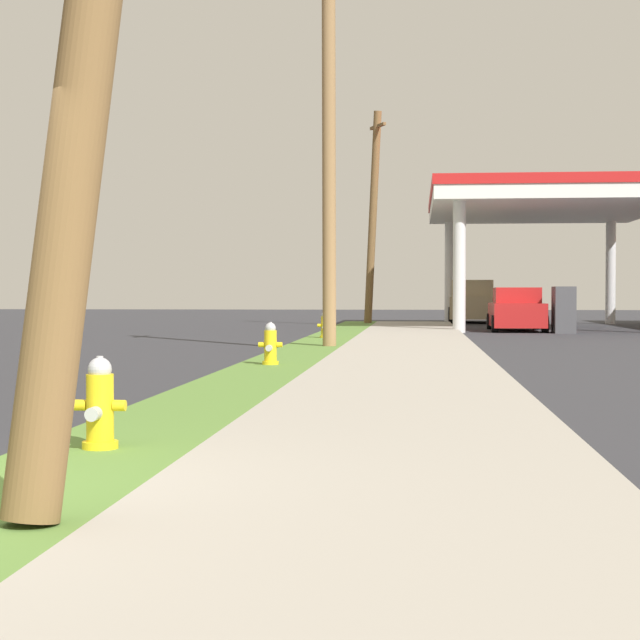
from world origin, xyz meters
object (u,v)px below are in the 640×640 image
utility_pole_midground (329,153)px  car_red_by_near_pump (516,311)px  utility_pole_background (373,216)px  fire_hydrant_nearest (100,408)px  fire_hydrant_second (270,346)px  fire_hydrant_third (325,326)px  truck_tan_at_forecourt (473,303)px

utility_pole_midground → car_red_by_near_pump: size_ratio=1.97×
utility_pole_background → fire_hydrant_nearest: bearing=-91.1°
fire_hydrant_second → fire_hydrant_nearest: bearing=-89.9°
fire_hydrant_nearest → fire_hydrant_third: bearing=90.1°
fire_hydrant_third → utility_pole_background: utility_pole_background is taller
utility_pole_background → car_red_by_near_pump: 8.25m
utility_pole_background → utility_pole_midground: bearing=-90.7°
car_red_by_near_pump → fire_hydrant_nearest: bearing=-101.6°
utility_pole_midground → fire_hydrant_nearest: bearing=-91.6°
utility_pole_midground → utility_pole_background: (0.23, 18.59, -0.10)m
fire_hydrant_second → car_red_by_near_pump: car_red_by_near_pump is taller
car_red_by_near_pump → truck_tan_at_forecourt: truck_tan_at_forecourt is taller
fire_hydrant_third → utility_pole_midground: size_ratio=0.08×
fire_hydrant_third → fire_hydrant_second: bearing=-89.9°
fire_hydrant_third → truck_tan_at_forecourt: (5.15, 19.66, 0.47)m
utility_pole_background → truck_tan_at_forecourt: utility_pole_background is taller
utility_pole_background → car_red_by_near_pump: utility_pole_background is taller
utility_pole_background → car_red_by_near_pump: bearing=-41.9°
utility_pole_midground → truck_tan_at_forecourt: bearing=79.1°
fire_hydrant_third → car_red_by_near_pump: (6.16, 9.15, 0.28)m
fire_hydrant_third → car_red_by_near_pump: car_red_by_near_pump is taller
fire_hydrant_third → fire_hydrant_nearest: bearing=-89.9°
fire_hydrant_second → utility_pole_midground: size_ratio=0.08×
fire_hydrant_third → utility_pole_background: size_ratio=0.09×
fire_hydrant_nearest → truck_tan_at_forecourt: 40.73m
fire_hydrant_nearest → fire_hydrant_third: same height
fire_hydrant_second → truck_tan_at_forecourt: size_ratio=0.14×
fire_hydrant_third → utility_pole_background: (0.74, 14.03, 4.12)m
fire_hydrant_nearest → utility_pole_midground: size_ratio=0.08×
utility_pole_background → fire_hydrant_second: bearing=-91.6°
utility_pole_midground → truck_tan_at_forecourt: utility_pole_midground is taller
fire_hydrant_second → fire_hydrant_third: size_ratio=1.00×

